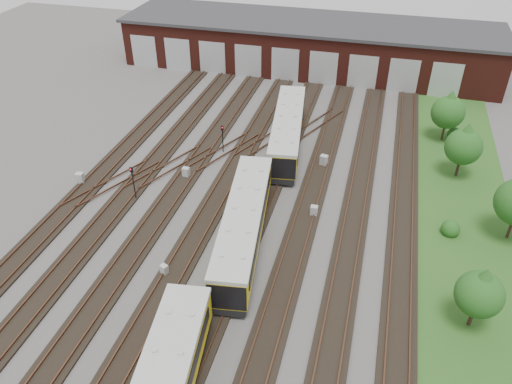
# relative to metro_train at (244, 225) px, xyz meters

# --- Properties ---
(ground) EXTENTS (120.00, 120.00, 0.00)m
(ground) POSITION_rel_metro_train_xyz_m (-2.00, -0.97, -1.95)
(ground) COLOR #403D3C
(ground) RESTS_ON ground
(track_network) EXTENTS (30.40, 70.00, 0.33)m
(track_network) POSITION_rel_metro_train_xyz_m (-2.17, -0.39, -1.84)
(track_network) COLOR black
(track_network) RESTS_ON ground
(maintenance_shed) EXTENTS (51.00, 12.50, 6.35)m
(maintenance_shed) POSITION_rel_metro_train_xyz_m (-2.01, 39.00, 1.25)
(maintenance_shed) COLOR #491912
(maintenance_shed) RESTS_ON ground
(grass_verge) EXTENTS (8.00, 55.00, 0.05)m
(grass_verge) POSITION_rel_metro_train_xyz_m (17.00, 9.03, -1.92)
(grass_verge) COLOR #25511B
(grass_verge) RESTS_ON ground
(metro_train) EXTENTS (4.83, 47.53, 3.16)m
(metro_train) POSITION_rel_metro_train_xyz_m (0.00, 0.00, 0.00)
(metro_train) COLOR black
(metro_train) RESTS_ON ground
(signal_mast_0) EXTENTS (0.26, 0.25, 3.38)m
(signal_mast_0) POSITION_rel_metro_train_xyz_m (-10.92, 3.29, 0.20)
(signal_mast_0) COLOR black
(signal_mast_0) RESTS_ON ground
(signal_mast_1) EXTENTS (0.27, 0.26, 3.20)m
(signal_mast_1) POSITION_rel_metro_train_xyz_m (-1.84, 20.99, 0.11)
(signal_mast_1) COLOR black
(signal_mast_1) RESTS_ON ground
(signal_mast_2) EXTENTS (0.29, 0.28, 2.96)m
(signal_mast_2) POSITION_rel_metro_train_xyz_m (-6.08, 13.27, -0.04)
(signal_mast_2) COLOR black
(signal_mast_2) RESTS_ON ground
(signal_mast_3) EXTENTS (0.26, 0.25, 2.85)m
(signal_mast_3) POSITION_rel_metro_train_xyz_m (0.24, 6.37, -0.12)
(signal_mast_3) COLOR black
(signal_mast_3) RESTS_ON ground
(relay_cabinet_0) EXTENTS (0.74, 0.64, 1.12)m
(relay_cabinet_0) POSITION_rel_metro_train_xyz_m (-17.00, 4.31, -1.39)
(relay_cabinet_0) COLOR #ABADB0
(relay_cabinet_0) RESTS_ON ground
(relay_cabinet_1) EXTENTS (0.68, 0.59, 1.03)m
(relay_cabinet_1) POSITION_rel_metro_train_xyz_m (-7.96, 7.84, -1.43)
(relay_cabinet_1) COLOR #ABADB0
(relay_cabinet_1) RESTS_ON ground
(relay_cabinet_2) EXTENTS (0.66, 0.61, 0.87)m
(relay_cabinet_2) POSITION_rel_metro_train_xyz_m (-4.69, -4.72, -1.51)
(relay_cabinet_2) COLOR #ABADB0
(relay_cabinet_2) RESTS_ON ground
(relay_cabinet_3) EXTENTS (0.81, 0.73, 1.15)m
(relay_cabinet_3) POSITION_rel_metro_train_xyz_m (4.24, 13.25, -1.38)
(relay_cabinet_3) COLOR #ABADB0
(relay_cabinet_3) RESTS_ON ground
(relay_cabinet_4) EXTENTS (0.60, 0.51, 0.99)m
(relay_cabinet_4) POSITION_rel_metro_train_xyz_m (4.66, 5.06, -1.45)
(relay_cabinet_4) COLOR #ABADB0
(relay_cabinet_4) RESTS_ON ground
(tree_0) EXTENTS (3.41, 3.41, 5.65)m
(tree_0) POSITION_rel_metro_train_xyz_m (15.59, 21.70, 1.68)
(tree_0) COLOR black
(tree_0) RESTS_ON ground
(tree_1) EXTENTS (3.36, 3.36, 5.57)m
(tree_1) POSITION_rel_metro_train_xyz_m (16.66, 14.71, 1.63)
(tree_1) COLOR black
(tree_1) RESTS_ON ground
(tree_3) EXTENTS (3.03, 3.03, 5.02)m
(tree_3) POSITION_rel_metro_train_xyz_m (16.43, -3.87, 1.27)
(tree_3) COLOR black
(tree_3) RESTS_ON ground
(bush_0) EXTENTS (1.49, 1.49, 1.49)m
(bush_0) POSITION_rel_metro_train_xyz_m (15.66, 5.55, -1.21)
(bush_0) COLOR #204D16
(bush_0) RESTS_ON ground
(bush_1) EXTENTS (1.62, 1.62, 1.62)m
(bush_1) POSITION_rel_metro_train_xyz_m (16.84, 22.05, -1.14)
(bush_1) COLOR #204D16
(bush_1) RESTS_ON ground
(bush_2) EXTENTS (1.68, 1.68, 1.68)m
(bush_2) POSITION_rel_metro_train_xyz_m (16.63, 33.89, -1.11)
(bush_2) COLOR #204D16
(bush_2) RESTS_ON ground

